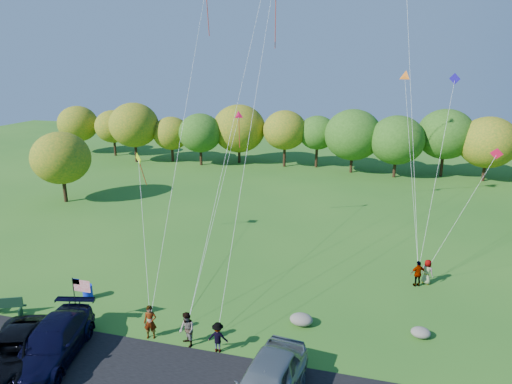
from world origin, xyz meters
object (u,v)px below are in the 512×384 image
flyer_d (418,274)px  park_bench (6,306)px  trash_barrel (88,292)px  flyer_a (150,322)px  flyer_b (187,330)px  minivan_dark (12,353)px  minivan_silver (267,384)px  flyer_c (218,337)px  minivan_navy (52,343)px  flyer_e (427,272)px

flyer_d → park_bench: 24.05m
trash_barrel → park_bench: bearing=-139.4°
flyer_a → flyer_b: size_ratio=0.99×
minivan_dark → minivan_silver: bearing=-13.9°
flyer_b → flyer_c: size_ratio=1.17×
minivan_dark → minivan_navy: (1.32, 1.02, 0.07)m
minivan_navy → park_bench: 5.79m
minivan_dark → minivan_navy: minivan_navy is taller
flyer_a → park_bench: bearing=164.2°
flyer_b → park_bench: size_ratio=0.95×
flyer_e → flyer_a: bearing=70.3°
minivan_dark → trash_barrel: bearing=77.3°
flyer_d → park_bench: size_ratio=0.89×
trash_barrel → minivan_navy: bearing=-70.6°
minivan_silver → trash_barrel: 13.52m
minivan_silver → trash_barrel: bearing=162.1°
minivan_navy → flyer_e: size_ratio=3.68×
flyer_c → flyer_d: bearing=-139.7°
flyer_a → trash_barrel: size_ratio=2.10×
minivan_dark → flyer_e: size_ratio=3.54×
flyer_d → minivan_navy: bearing=12.7°
flyer_b → flyer_e: flyer_b is taller
minivan_navy → flyer_c: size_ratio=3.82×
minivan_silver → flyer_a: bearing=162.7°
flyer_c → flyer_e: size_ratio=0.96×
minivan_dark → flyer_d: (18.28, 13.16, -0.00)m
minivan_navy → flyer_d: (16.96, 12.14, -0.07)m
flyer_a → minivan_dark: bearing=-158.9°
minivan_navy → minivan_silver: (10.37, -0.22, 0.11)m
park_bench → flyer_b: bearing=-23.8°
minivan_silver → flyer_e: 14.74m
flyer_c → flyer_e: 14.36m
flyer_a → flyer_c: size_ratio=1.16×
minivan_dark → flyer_b: bearing=10.1°
minivan_dark → park_bench: (-3.82, 3.67, -0.27)m
flyer_c → flyer_d: (9.73, 9.48, 0.07)m
minivan_navy → flyer_b: size_ratio=3.26×
flyer_d → park_bench: bearing=0.4°
minivan_dark → park_bench: 5.30m
flyer_a → minivan_navy: bearing=-158.8°
flyer_c → minivan_silver: bearing=133.5°
trash_barrel → flyer_d: bearing=19.6°
flyer_a → flyer_e: (13.96, 9.85, -0.09)m
minivan_navy → flyer_e: 21.63m
minivan_navy → park_bench: size_ratio=3.08×
flyer_b → flyer_d: 14.77m
minivan_navy → flyer_d: size_ratio=3.48×
flyer_a → flyer_c: bearing=-19.3°
minivan_dark → flyer_c: size_ratio=3.68×
minivan_silver → park_bench: bearing=176.3°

